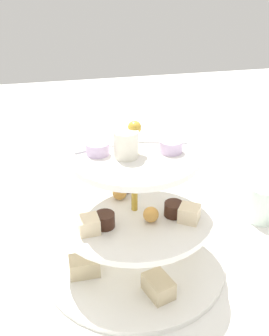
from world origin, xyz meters
TOP-DOWN VIEW (x-y plane):
  - ground_plane at (0.00, 0.00)m, footprint 2.40×2.40m
  - tiered_serving_stand at (0.00, -0.00)m, footprint 0.31×0.31m
  - water_glass_short_left at (-0.28, -0.07)m, footprint 0.06×0.06m

SIDE VIEW (x-z plane):
  - ground_plane at x=0.00m, z-range 0.00..0.00m
  - water_glass_short_left at x=-0.28m, z-range 0.00..0.07m
  - tiered_serving_stand at x=0.00m, z-range -0.05..0.21m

